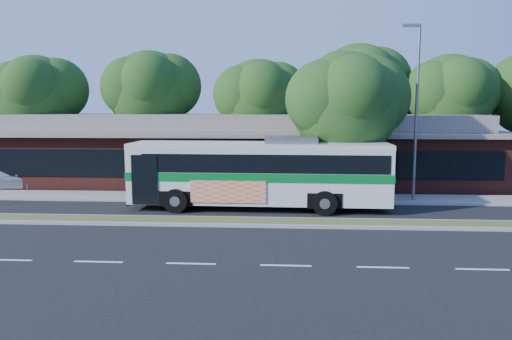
% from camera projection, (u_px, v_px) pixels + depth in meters
% --- Properties ---
extents(ground, '(120.00, 120.00, 0.00)m').
position_uv_depth(ground, '(214.00, 226.00, 20.73)').
color(ground, black).
rests_on(ground, ground).
extents(median_strip, '(26.00, 1.10, 0.15)m').
position_uv_depth(median_strip, '(216.00, 221.00, 21.31)').
color(median_strip, '#404E21').
rests_on(median_strip, ground).
extents(sidewalk, '(44.00, 2.60, 0.12)m').
position_uv_depth(sidewalk, '(231.00, 197.00, 27.06)').
color(sidewalk, gray).
rests_on(sidewalk, ground).
extents(plaza_building, '(33.20, 11.20, 4.45)m').
position_uv_depth(plaza_building, '(242.00, 149.00, 33.32)').
color(plaza_building, '#58231B').
rests_on(plaza_building, ground).
extents(lamp_post, '(0.93, 0.18, 9.07)m').
position_uv_depth(lamp_post, '(416.00, 108.00, 25.46)').
color(lamp_post, slate).
rests_on(lamp_post, ground).
extents(tree_bg_a, '(6.47, 5.80, 8.63)m').
position_uv_depth(tree_bg_a, '(43.00, 94.00, 35.89)').
color(tree_bg_a, black).
rests_on(tree_bg_a, ground).
extents(tree_bg_b, '(6.69, 6.00, 9.00)m').
position_uv_depth(tree_bg_b, '(156.00, 90.00, 36.35)').
color(tree_bg_b, black).
rests_on(tree_bg_b, ground).
extents(tree_bg_c, '(6.24, 5.60, 8.26)m').
position_uv_depth(tree_bg_c, '(265.00, 98.00, 34.93)').
color(tree_bg_c, black).
rests_on(tree_bg_c, ground).
extents(tree_bg_d, '(6.91, 6.20, 9.37)m').
position_uv_depth(tree_bg_d, '(364.00, 86.00, 35.39)').
color(tree_bg_d, black).
rests_on(tree_bg_d, ground).
extents(tree_bg_e, '(6.47, 5.80, 8.50)m').
position_uv_depth(tree_bg_e, '(454.00, 95.00, 34.10)').
color(tree_bg_e, black).
rests_on(tree_bg_e, ground).
extents(transit_bus, '(12.56, 3.13, 3.51)m').
position_uv_depth(transit_bus, '(260.00, 169.00, 24.14)').
color(transit_bus, silver).
rests_on(transit_bus, ground).
extents(sedan, '(4.97, 2.92, 1.35)m').
position_uv_depth(sedan, '(13.00, 178.00, 30.06)').
color(sedan, silver).
rests_on(sedan, ground).
extents(sidewalk_tree, '(6.20, 5.56, 7.78)m').
position_uv_depth(sidewalk_tree, '(353.00, 103.00, 25.96)').
color(sidewalk_tree, black).
rests_on(sidewalk_tree, ground).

